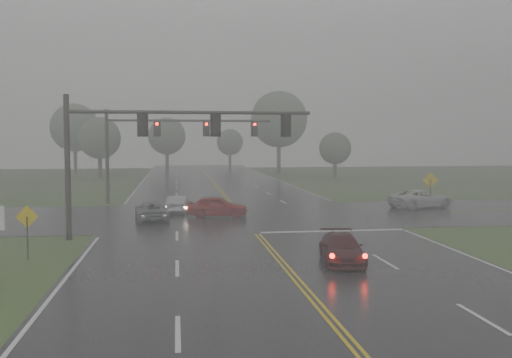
{
  "coord_description": "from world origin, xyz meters",
  "views": [
    {
      "loc": [
        -4.5,
        -17.55,
        5.37
      ],
      "look_at": [
        0.21,
        16.0,
        3.0
      ],
      "focal_mm": 40.0,
      "sensor_mm": 36.0,
      "label": 1
    }
  ],
  "objects": [
    {
      "name": "signal_gantry_far",
      "position": [
        -5.91,
        31.17,
        5.52
      ],
      "size": [
        13.93,
        0.4,
        7.86
      ],
      "color": "black",
      "rests_on": "ground"
    },
    {
      "name": "ground",
      "position": [
        0.0,
        0.0,
        0.0
      ],
      "size": [
        180.0,
        180.0,
        0.0
      ],
      "primitive_type": "plane",
      "color": "#374F22",
      "rests_on": "ground"
    },
    {
      "name": "signal_gantry_near",
      "position": [
        -6.17,
        13.66,
        5.41
      ],
      "size": [
        13.25,
        0.34,
        7.73
      ],
      "color": "black",
      "rests_on": "ground"
    },
    {
      "name": "sedan_silver",
      "position": [
        -4.4,
        24.0,
        0.0
      ],
      "size": [
        1.77,
        3.94,
        1.26
      ],
      "primitive_type": "imported",
      "rotation": [
        0.0,
        0.0,
        3.02
      ],
      "color": "#94979B",
      "rests_on": "ground"
    },
    {
      "name": "main_road",
      "position": [
        0.0,
        20.0,
        0.0
      ],
      "size": [
        18.0,
        160.0,
        0.02
      ],
      "primitive_type": "cube",
      "color": "black",
      "rests_on": "ground"
    },
    {
      "name": "sign_diamond_west",
      "position": [
        -11.06,
        8.61,
        1.65
      ],
      "size": [
        1.02,
        0.18,
        2.45
      ],
      "rotation": [
        0.0,
        0.0,
        -0.14
      ],
      "color": "black",
      "rests_on": "ground"
    },
    {
      "name": "car_grey",
      "position": [
        -6.15,
        20.53,
        0.0
      ],
      "size": [
        2.49,
        4.62,
        1.23
      ],
      "primitive_type": "imported",
      "rotation": [
        0.0,
        0.0,
        3.25
      ],
      "color": "slate",
      "rests_on": "ground"
    },
    {
      "name": "sedan_maroon",
      "position": [
        2.59,
        6.16,
        0.0
      ],
      "size": [
        2.32,
        4.4,
        1.22
      ],
      "primitive_type": "imported",
      "rotation": [
        0.0,
        0.0,
        -0.15
      ],
      "color": "#34090C",
      "rests_on": "ground"
    },
    {
      "name": "sign_diamond_east",
      "position": [
        14.75,
        23.58,
        1.91
      ],
      "size": [
        1.15,
        0.33,
        2.84
      ],
      "rotation": [
        0.0,
        0.0,
        -0.25
      ],
      "color": "black",
      "rests_on": "ground"
    },
    {
      "name": "tree_e_near",
      "position": [
        16.58,
        56.49,
        4.13
      ],
      "size": [
        4.28,
        4.28,
        6.29
      ],
      "color": "#362E23",
      "rests_on": "ground"
    },
    {
      "name": "cross_street",
      "position": [
        0.0,
        22.0,
        0.0
      ],
      "size": [
        120.0,
        14.0,
        0.02
      ],
      "primitive_type": "cube",
      "color": "black",
      "rests_on": "ground"
    },
    {
      "name": "tree_ne_a",
      "position": [
        11.27,
        69.39,
        8.42
      ],
      "size": [
        8.71,
        8.71,
        12.79
      ],
      "color": "#362E23",
      "rests_on": "ground"
    },
    {
      "name": "stop_bar",
      "position": [
        4.5,
        14.4,
        0.0
      ],
      "size": [
        8.5,
        0.5,
        0.01
      ],
      "primitive_type": "cube",
      "color": "#BDBDBD",
      "rests_on": "ground"
    },
    {
      "name": "tree_nw_a",
      "position": [
        -14.79,
        62.29,
        5.51
      ],
      "size": [
        5.7,
        5.7,
        8.38
      ],
      "color": "#362E23",
      "rests_on": "ground"
    },
    {
      "name": "tree_n_mid",
      "position": [
        -5.96,
        76.76,
        5.85
      ],
      "size": [
        6.07,
        6.07,
        8.91
      ],
      "color": "#362E23",
      "rests_on": "ground"
    },
    {
      "name": "pickup_white",
      "position": [
        14.45,
        24.49,
        0.0
      ],
      "size": [
        5.63,
        3.73,
        1.44
      ],
      "primitive_type": "imported",
      "rotation": [
        0.0,
        0.0,
        1.85
      ],
      "color": "#BBBDBF",
      "rests_on": "ground"
    },
    {
      "name": "tree_nw_b",
      "position": [
        -19.93,
        73.42,
        7.14
      ],
      "size": [
        7.39,
        7.39,
        10.85
      ],
      "color": "#362E23",
      "rests_on": "ground"
    },
    {
      "name": "sedan_red",
      "position": [
        -1.73,
        21.51,
        0.0
      ],
      "size": [
        4.46,
        2.53,
        1.43
      ],
      "primitive_type": "imported",
      "rotation": [
        0.0,
        0.0,
        1.36
      ],
      "color": "maroon",
      "rests_on": "ground"
    },
    {
      "name": "tree_n_far",
      "position": [
        5.54,
        89.29,
        4.79
      ],
      "size": [
        4.96,
        4.96,
        7.29
      ],
      "color": "#362E23",
      "rests_on": "ground"
    }
  ]
}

